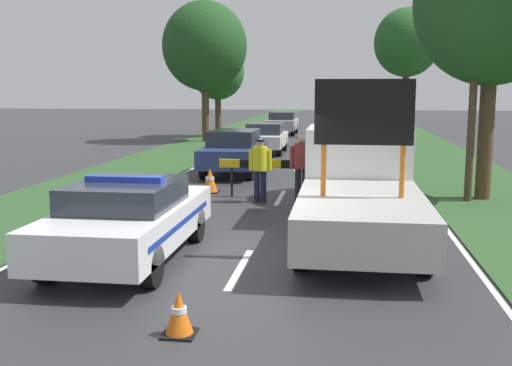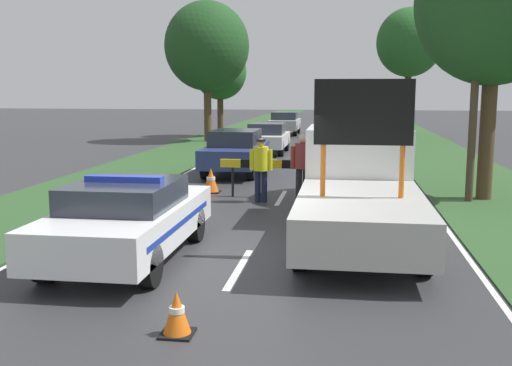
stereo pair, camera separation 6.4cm
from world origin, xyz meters
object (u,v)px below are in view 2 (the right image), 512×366
queued_car_van_white (267,138)px  queued_car_hatch_blue (236,151)px  queued_car_sedan_silver (285,123)px  police_car (128,218)px  traffic_cone_near_truck (358,181)px  traffic_cone_behind_barrier (384,197)px  traffic_cone_near_police (364,192)px  roadside_tree_near_right (207,46)px  roadside_tree_near_left (220,72)px  work_truck (359,185)px  roadside_tree_mid_right (409,43)px  utility_pole (476,67)px  road_barrier (282,166)px  traffic_cone_lane_edge (211,180)px  queued_car_sedan_black (351,130)px  traffic_cone_centre_front (177,313)px  police_officer (261,164)px  pedestrian_civilian (303,162)px  roadside_tree_mid_left (495,3)px

queued_car_van_white → queued_car_hatch_blue: bearing=88.3°
queued_car_sedan_silver → queued_car_hatch_blue: bearing=90.5°
queued_car_van_white → police_car: bearing=89.6°
traffic_cone_near_truck → queued_car_hatch_blue: (-4.16, 3.51, 0.46)m
queued_car_van_white → traffic_cone_behind_barrier: bearing=109.7°
traffic_cone_near_police → traffic_cone_behind_barrier: 1.08m
queued_car_van_white → roadside_tree_near_right: (-4.18, 5.88, 4.60)m
roadside_tree_near_left → roadside_tree_near_right: bearing=-89.3°
work_truck → queued_car_van_white: size_ratio=1.60×
traffic_cone_behind_barrier → roadside_tree_mid_right: roadside_tree_mid_right is taller
utility_pole → traffic_cone_near_truck: bearing=162.3°
road_barrier → utility_pole: 5.60m
traffic_cone_lane_edge → roadside_tree_mid_right: bearing=70.4°
queued_car_hatch_blue → queued_car_van_white: 7.01m
road_barrier → queued_car_sedan_black: queued_car_sedan_black is taller
road_barrier → traffic_cone_near_truck: (2.07, 0.97, -0.52)m
work_truck → queued_car_van_white: 15.96m
work_truck → roadside_tree_near_right: roadside_tree_near_right is taller
road_barrier → queued_car_van_white: (-1.88, 11.49, -0.13)m
traffic_cone_centre_front → roadside_tree_mid_right: roadside_tree_mid_right is taller
work_truck → police_officer: (-2.45, 3.27, -0.03)m
pedestrian_civilian → roadside_tree_mid_left: (4.81, 0.99, 4.08)m
police_officer → traffic_cone_near_truck: bearing=-139.6°
pedestrian_civilian → traffic_cone_behind_barrier: size_ratio=2.87×
queued_car_sedan_silver → pedestrian_civilian: bearing=96.8°
traffic_cone_lane_edge → traffic_cone_behind_barrier: bearing=-20.1°
work_truck → roadside_tree_mid_right: size_ratio=0.81×
queued_car_van_white → roadside_tree_near_right: size_ratio=0.51×
roadside_tree_mid_left → queued_car_hatch_blue: bearing=151.8°
traffic_cone_centre_front → traffic_cone_lane_edge: bearing=100.3°
road_barrier → traffic_cone_near_truck: 2.35m
traffic_cone_centre_front → traffic_cone_behind_barrier: size_ratio=0.89×
traffic_cone_near_police → roadside_tree_mid_left: 5.87m
traffic_cone_centre_front → traffic_cone_near_police: bearing=74.9°
traffic_cone_centre_front → traffic_cone_behind_barrier: bearing=70.3°
queued_car_van_white → queued_car_sedan_silver: 11.92m
road_barrier → queued_car_hatch_blue: bearing=118.4°
traffic_cone_behind_barrier → queued_car_sedan_silver: size_ratio=0.15×
roadside_tree_near_left → traffic_cone_near_truck: bearing=-67.9°
work_truck → roadside_tree_near_right: 23.22m
traffic_cone_near_police → roadside_tree_mid_right: (3.22, 21.87, 5.47)m
traffic_cone_centre_front → police_car: bearing=119.5°
roadside_tree_near_right → roadside_tree_near_left: bearing=90.7°
traffic_cone_centre_front → queued_car_van_white: 21.02m
queued_car_sedan_black → roadside_tree_near_left: 9.70m
police_officer → traffic_cone_centre_front: police_officer is taller
queued_car_hatch_blue → roadside_tree_near_left: 17.40m
traffic_cone_near_police → roadside_tree_mid_left: roadside_tree_mid_left is taller
queued_car_sedan_silver → roadside_tree_mid_left: roadside_tree_mid_left is taller
traffic_cone_behind_barrier → traffic_cone_lane_edge: bearing=159.9°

